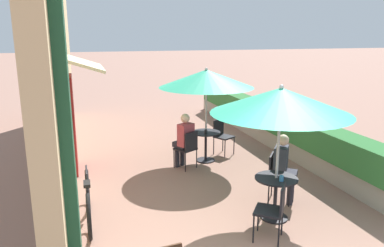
# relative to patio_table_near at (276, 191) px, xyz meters

# --- Properties ---
(cafe_facade_wall) EXTENTS (0.98, 11.38, 4.20)m
(cafe_facade_wall) POSITION_rel_patio_table_near_xyz_m (-3.26, 3.73, 1.60)
(cafe_facade_wall) COLOR #D6B784
(cafe_facade_wall) RESTS_ON ground_plane
(planter_hedge) EXTENTS (0.60, 10.38, 1.01)m
(planter_hedge) POSITION_rel_patio_table_near_xyz_m (2.03, 3.77, 0.05)
(planter_hedge) COLOR gray
(planter_hedge) RESTS_ON ground_plane
(patio_table_near) EXTENTS (0.69, 0.69, 0.71)m
(patio_table_near) POSITION_rel_patio_table_near_xyz_m (0.00, 0.00, 0.00)
(patio_table_near) COLOR black
(patio_table_near) RESTS_ON ground_plane
(patio_umbrella_near) EXTENTS (2.17, 2.17, 2.21)m
(patio_umbrella_near) POSITION_rel_patio_table_near_xyz_m (0.00, 0.00, 1.48)
(patio_umbrella_near) COLOR #B7B7BC
(patio_umbrella_near) RESTS_ON ground_plane
(cafe_chair_near_left) EXTENTS (0.56, 0.56, 0.87)m
(cafe_chair_near_left) POSITION_rel_patio_table_near_xyz_m (0.35, 0.59, 0.03)
(cafe_chair_near_left) COLOR black
(cafe_chair_near_left) RESTS_ON ground_plane
(seated_patron_near_left) EXTENTS (0.51, 0.50, 1.25)m
(seated_patron_near_left) POSITION_rel_patio_table_near_xyz_m (0.44, 0.52, 0.20)
(seated_patron_near_left) COLOR #23232D
(seated_patron_near_left) RESTS_ON ground_plane
(cafe_chair_near_right) EXTENTS (0.56, 0.56, 0.87)m
(cafe_chair_near_right) POSITION_rel_patio_table_near_xyz_m (-0.35, -0.59, 0.03)
(cafe_chair_near_right) COLOR black
(cafe_chair_near_right) RESTS_ON ground_plane
(coffee_cup_near) EXTENTS (0.07, 0.07, 0.09)m
(coffee_cup_near) POSITION_rel_patio_table_near_xyz_m (0.00, -0.15, 0.27)
(coffee_cup_near) COLOR teal
(coffee_cup_near) RESTS_ON patio_table_near
(patio_table_mid) EXTENTS (0.69, 0.69, 0.71)m
(patio_table_mid) POSITION_rel_patio_table_near_xyz_m (-0.15, 3.03, 0.00)
(patio_table_mid) COLOR black
(patio_table_mid) RESTS_ON ground_plane
(patio_umbrella_mid) EXTENTS (2.17, 2.17, 2.21)m
(patio_umbrella_mid) POSITION_rel_patio_table_near_xyz_m (-0.15, 3.03, 1.48)
(patio_umbrella_mid) COLOR #B7B7BC
(patio_umbrella_mid) RESTS_ON ground_plane
(cafe_chair_mid_left) EXTENTS (0.54, 0.54, 0.87)m
(cafe_chair_mid_left) POSITION_rel_patio_table_near_xyz_m (-0.71, 2.63, 0.03)
(cafe_chair_mid_left) COLOR black
(cafe_chair_mid_left) RESTS_ON ground_plane
(seated_patron_mid_left) EXTENTS (0.47, 0.51, 1.25)m
(seated_patron_mid_left) POSITION_rel_patio_table_near_xyz_m (-0.77, 2.73, 0.20)
(seated_patron_mid_left) COLOR #23232D
(seated_patron_mid_left) RESTS_ON ground_plane
(cafe_chair_mid_right) EXTENTS (0.54, 0.54, 0.87)m
(cafe_chair_mid_right) POSITION_rel_patio_table_near_xyz_m (0.41, 3.43, 0.03)
(cafe_chair_mid_right) COLOR black
(cafe_chair_mid_right) RESTS_ON ground_plane
(coffee_cup_mid) EXTENTS (0.07, 0.07, 0.09)m
(coffee_cup_mid) POSITION_rel_patio_table_near_xyz_m (-0.20, 2.90, 0.27)
(coffee_cup_mid) COLOR #232328
(coffee_cup_mid) RESTS_ON patio_table_mid
(bicycle_leaning) EXTENTS (0.10, 1.71, 0.80)m
(bicycle_leaning) POSITION_rel_patio_table_near_xyz_m (-2.92, 0.75, -0.12)
(bicycle_leaning) COLOR black
(bicycle_leaning) RESTS_ON ground_plane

